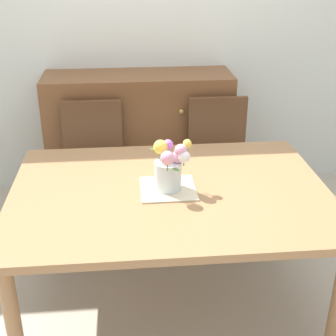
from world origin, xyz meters
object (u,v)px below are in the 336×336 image
object	(u,v)px
chair_left	(93,158)
chair_right	(219,153)
dresser	(139,137)
dining_table	(170,202)
flower_vase	(170,166)

from	to	relation	value
chair_left	chair_right	bearing A→B (deg)	-180.00
chair_right	dresser	bearing A→B (deg)	-35.89
dining_table	dresser	distance (m)	1.34
chair_right	flower_vase	xyz separation A→B (m)	(-0.45, -0.93, 0.35)
dining_table	chair_right	size ratio (longest dim) A/B	1.81
chair_right	dresser	distance (m)	0.68
dining_table	chair_left	distance (m)	1.04
chair_left	dresser	distance (m)	0.52
dining_table	chair_left	bearing A→B (deg)	115.60
dining_table	dresser	bearing A→B (deg)	94.62
chair_left	dining_table	bearing A→B (deg)	115.60
chair_left	flower_vase	world-z (taller)	flower_vase
chair_left	chair_right	world-z (taller)	same
dining_table	chair_left	size ratio (longest dim) A/B	1.81
dining_table	flower_vase	bearing A→B (deg)	-82.03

